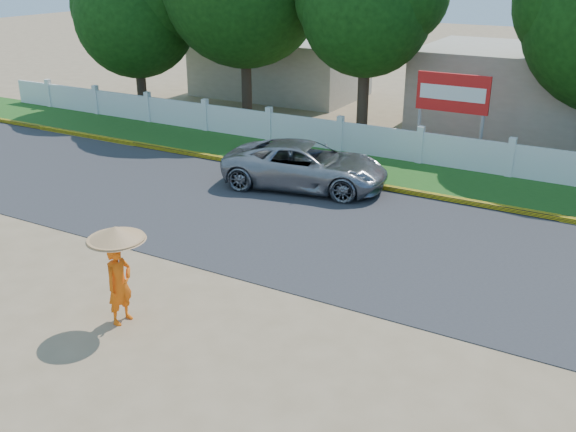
# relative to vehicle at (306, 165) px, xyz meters

# --- Properties ---
(ground) EXTENTS (120.00, 120.00, 0.00)m
(ground) POSITION_rel_vehicle_xyz_m (2.27, -7.15, -0.69)
(ground) COLOR #9E8460
(ground) RESTS_ON ground
(road) EXTENTS (60.00, 7.00, 0.02)m
(road) POSITION_rel_vehicle_xyz_m (2.27, -2.65, -0.68)
(road) COLOR #38383A
(road) RESTS_ON ground
(grass_verge) EXTENTS (60.00, 3.50, 0.03)m
(grass_verge) POSITION_rel_vehicle_xyz_m (2.27, 2.60, -0.68)
(grass_verge) COLOR #2D601E
(grass_verge) RESTS_ON ground
(curb) EXTENTS (40.00, 0.18, 0.16)m
(curb) POSITION_rel_vehicle_xyz_m (2.27, 0.90, -0.61)
(curb) COLOR yellow
(curb) RESTS_ON ground
(fence) EXTENTS (40.00, 0.10, 1.10)m
(fence) POSITION_rel_vehicle_xyz_m (2.27, 4.05, -0.14)
(fence) COLOR silver
(fence) RESTS_ON ground
(building_near) EXTENTS (10.00, 6.00, 3.20)m
(building_near) POSITION_rel_vehicle_xyz_m (5.27, 10.85, 0.91)
(building_near) COLOR #B7AD99
(building_near) RESTS_ON ground
(building_far) EXTENTS (8.00, 5.00, 2.80)m
(building_far) POSITION_rel_vehicle_xyz_m (-7.73, 11.85, 0.71)
(building_far) COLOR #B7AD99
(building_far) RESTS_ON ground
(vehicle) EXTENTS (5.35, 3.23, 1.39)m
(vehicle) POSITION_rel_vehicle_xyz_m (0.00, 0.00, 0.00)
(vehicle) COLOR gray
(vehicle) RESTS_ON ground
(monk_with_parasol) EXTENTS (1.11, 1.11, 2.02)m
(monk_with_parasol) POSITION_rel_vehicle_xyz_m (0.59, -8.69, 0.62)
(monk_with_parasol) COLOR #FB610D
(monk_with_parasol) RESTS_ON ground
(billboard) EXTENTS (2.50, 0.13, 2.95)m
(billboard) POSITION_rel_vehicle_xyz_m (2.92, 5.15, 1.45)
(billboard) COLOR gray
(billboard) RESTS_ON ground
(tree_row) EXTENTS (34.07, 7.54, 9.22)m
(tree_row) POSITION_rel_vehicle_xyz_m (3.72, 6.99, 4.40)
(tree_row) COLOR #473828
(tree_row) RESTS_ON ground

